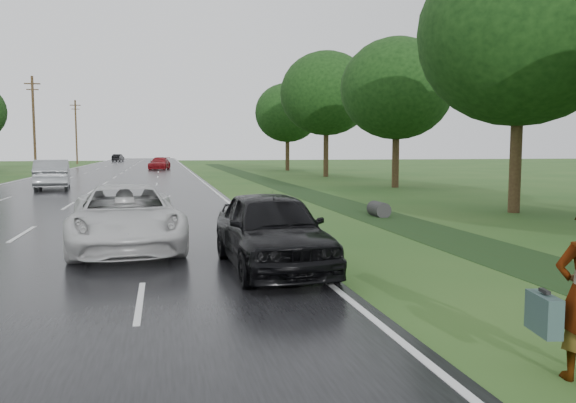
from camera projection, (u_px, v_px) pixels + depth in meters
The scene contains 16 objects.
road at pixel (119, 175), 51.77m from camera, with size 14.00×180.00×0.04m, color black.
edge_stripe_east at pixel (193, 174), 53.24m from camera, with size 0.12×180.00×0.01m, color silver.
edge_stripe_west at pixel (41, 175), 50.29m from camera, with size 0.12×180.00×0.01m, color silver.
center_line at pixel (119, 175), 51.76m from camera, with size 0.12×180.00×0.01m, color silver.
drainage_ditch at pixel (315, 196), 28.73m from camera, with size 2.20×120.00×0.56m.
utility_pole_far at pixel (34, 122), 58.99m from camera, with size 1.60×0.26×10.00m.
utility_pole_distant at pixel (76, 131), 88.13m from camera, with size 1.60×0.26×10.00m.
tree_east_b at pixel (520, 34), 20.85m from camera, with size 7.60×7.60×10.11m.
tree_east_c at pixel (397, 89), 34.76m from camera, with size 7.00×7.00×9.29m.
tree_east_d at pixel (326, 94), 48.18m from camera, with size 8.00×8.00×10.76m.
tree_east_f at pixel (287, 113), 61.78m from camera, with size 7.20×7.20×9.62m.
white_pickup at pixel (125, 217), 13.49m from camera, with size 2.53×5.49×1.53m, color silver.
dark_sedan at pixel (271, 230), 11.23m from camera, with size 1.85×4.59×1.56m, color black.
silver_sedan at pixel (52, 174), 33.38m from camera, with size 1.85×5.30×1.74m, color gray.
far_car_red at pixel (160, 163), 64.34m from camera, with size 1.98×4.87×1.41m, color maroon.
far_car_dark at pixel (118, 158), 104.40m from camera, with size 1.43×4.12×1.36m, color black.
Camera 1 is at (3.89, -8.93, 2.44)m, focal length 35.00 mm.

